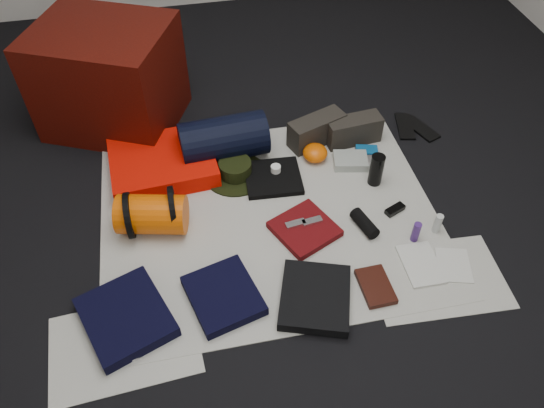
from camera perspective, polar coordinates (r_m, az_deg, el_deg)
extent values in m
cube|color=black|center=(2.58, -0.28, -1.54)|extent=(4.50, 4.50, 0.02)
cube|color=silver|center=(2.57, -0.28, -1.35)|extent=(1.60, 1.30, 0.01)
cube|color=silver|center=(2.26, -15.60, -14.35)|extent=(0.61, 0.44, 0.00)
cube|color=silver|center=(2.46, 17.32, -7.60)|extent=(0.60, 0.43, 0.00)
cube|color=#430A04|center=(3.09, -17.16, 12.86)|extent=(0.86, 0.80, 0.57)
cube|color=#EC1202|center=(2.82, -11.67, 4.37)|extent=(0.56, 0.47, 0.10)
cylinder|color=#DF5403|center=(2.51, -12.79, -1.09)|extent=(0.35, 0.25, 0.19)
cylinder|color=black|center=(2.51, -15.09, -1.20)|extent=(0.02, 0.22, 0.22)
cylinder|color=black|center=(2.49, -10.58, -0.53)|extent=(0.03, 0.22, 0.22)
cylinder|color=black|center=(2.81, -5.23, 7.01)|extent=(0.47, 0.27, 0.24)
cylinder|color=black|center=(2.77, -3.93, 3.25)|extent=(0.41, 0.41, 0.01)
cylinder|color=black|center=(2.74, -3.98, 3.88)|extent=(0.17, 0.17, 0.08)
cube|color=#2C2822|center=(2.92, 4.81, 7.91)|extent=(0.34, 0.22, 0.16)
cube|color=#2C2822|center=(2.95, 8.75, 7.87)|extent=(0.31, 0.14, 0.15)
cube|color=black|center=(3.16, 14.11, 8.11)|extent=(0.13, 0.24, 0.01)
cube|color=black|center=(3.17, 15.67, 7.83)|extent=(0.17, 0.25, 0.01)
cube|color=black|center=(2.28, -15.43, -11.64)|extent=(0.43, 0.45, 0.06)
cube|color=black|center=(2.27, -5.24, -9.77)|extent=(0.34, 0.37, 0.05)
cube|color=black|center=(2.26, 4.66, -9.96)|extent=(0.38, 0.40, 0.05)
cube|color=black|center=(2.73, 0.12, 2.85)|extent=(0.30, 0.28, 0.03)
cube|color=#59090C|center=(2.49, 3.52, -2.69)|extent=(0.35, 0.35, 0.03)
ellipsoid|color=#DF5403|center=(2.84, 4.66, 5.50)|extent=(0.15, 0.15, 0.09)
cube|color=#949C93|center=(2.84, 8.43, 4.62)|extent=(0.20, 0.16, 0.04)
cylinder|color=black|center=(2.72, 11.16, 3.63)|extent=(0.08, 0.08, 0.18)
cylinder|color=black|center=(2.53, 9.92, -2.07)|extent=(0.11, 0.17, 0.06)
cube|color=silver|center=(2.86, 9.91, 4.58)|extent=(0.10, 0.07, 0.04)
cube|color=#0D4F83|center=(2.92, 10.14, 5.57)|extent=(0.13, 0.10, 0.04)
cylinder|color=#41216C|center=(2.52, 15.23, -2.92)|extent=(0.05, 0.05, 0.11)
cylinder|color=#BABFBA|center=(2.58, 17.40, -2.02)|extent=(0.04, 0.04, 0.10)
cube|color=black|center=(2.34, 11.08, -8.69)|extent=(0.13, 0.20, 0.03)
cube|color=beige|center=(2.47, 15.72, -6.26)|extent=(0.16, 0.24, 0.01)
cube|color=beige|center=(2.51, 18.96, -6.23)|extent=(0.19, 0.22, 0.01)
cube|color=black|center=(2.65, 13.08, -0.59)|extent=(0.11, 0.08, 0.03)
cube|color=silver|center=(2.22, -15.23, -15.30)|extent=(0.09, 0.09, 0.01)
cylinder|color=white|center=(2.73, 0.41, 3.81)|extent=(0.05, 0.05, 0.03)
cube|color=silver|center=(2.48, 2.54, -2.13)|extent=(0.10, 0.05, 0.01)
cube|color=silver|center=(2.50, 4.33, -1.84)|extent=(0.10, 0.05, 0.01)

